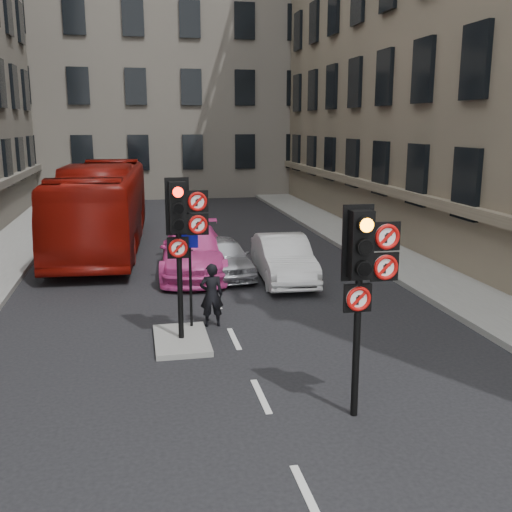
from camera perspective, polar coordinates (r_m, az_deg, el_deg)
name	(u,v)px	position (r m, az deg, el deg)	size (l,w,h in m)	color
ground	(288,455)	(9.41, 3.10, -18.39)	(120.00, 120.00, 0.00)	black
pavement_right	(398,256)	(22.37, 13.38, -0.04)	(3.00, 50.00, 0.16)	gray
centre_island	(182,340)	(13.69, -7.11, -7.94)	(1.20, 2.00, 0.12)	gray
building_far	(159,49)	(46.14, -9.23, 18.86)	(30.00, 14.00, 20.00)	#6B655A
signal_near	(365,267)	(9.75, 10.31, -1.01)	(0.91, 0.40, 3.58)	black
signal_far	(182,224)	(13.01, -7.04, 3.03)	(0.91, 0.40, 3.58)	black
car_silver	(223,257)	(19.25, -3.12, -0.08)	(1.47, 3.66, 1.25)	#A9AAB1
car_white	(283,259)	(18.66, 2.63, -0.25)	(1.48, 4.24, 1.40)	white
car_pink	(193,252)	(19.56, -5.99, 0.43)	(2.08, 5.11, 1.48)	#D43E91
bus_red	(102,207)	(24.10, -14.43, 4.58)	(2.77, 11.83, 3.29)	maroon
motorcycle	(186,262)	(18.92, -6.69, -0.60)	(0.52, 1.83, 1.10)	black
motorcyclist	(212,295)	(14.49, -4.26, -3.72)	(0.57, 0.37, 1.56)	black
info_sign	(190,267)	(13.97, -6.28, -1.09)	(0.38, 0.16, 2.22)	black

